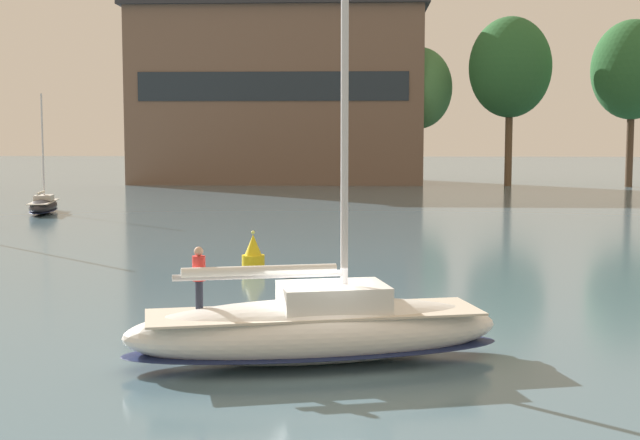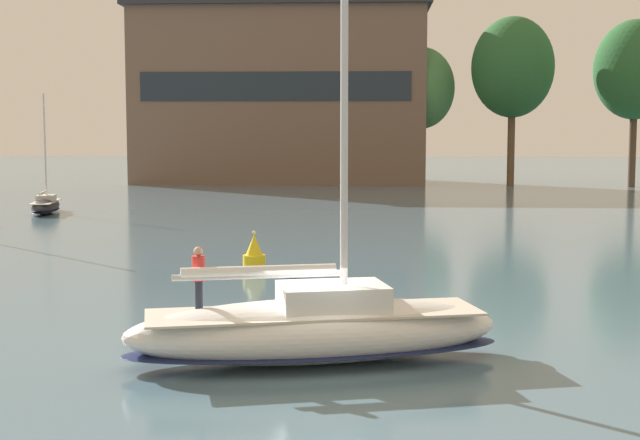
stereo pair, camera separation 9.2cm
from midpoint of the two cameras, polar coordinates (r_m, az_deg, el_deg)
The scene contains 8 objects.
ground_plane at distance 23.82m, azimuth -0.26°, elevation -9.08°, with size 400.00×400.00×0.00m, color slate.
waterfront_building at distance 107.75m, azimuth -2.52°, elevation 8.04°, with size 35.20×14.29×21.05m.
tree_shore_left at distance 103.25m, azimuth 12.25°, elevation 9.51°, with size 9.18×9.18×18.91m.
tree_shore_center at distance 104.92m, azimuth 6.53°, elevation 8.36°, with size 7.70×7.70×15.84m.
tree_shore_right at distance 104.45m, azimuth 19.54°, elevation 9.03°, with size 8.89×8.89×18.30m.
sailboat_main at distance 23.60m, azimuth -0.21°, elevation -6.88°, with size 10.43×5.14×13.81m.
sailboat_moored_near_marina at distance 69.65m, azimuth -17.12°, elevation 0.91°, with size 2.98×6.70×8.92m.
channel_buoy at distance 38.77m, azimuth -4.16°, elevation -2.29°, with size 0.99×0.99×1.81m.
Camera 2 is at (1.34, -22.99, 6.06)m, focal length 50.00 mm.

